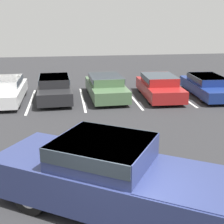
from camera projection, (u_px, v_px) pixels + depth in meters
name	position (u px, v px, depth m)	size (l,w,h in m)	color
stall_stripe_b	(31.00, 101.00, 16.71)	(0.12, 5.08, 0.01)	white
stall_stripe_c	(83.00, 99.00, 17.09)	(0.12, 5.08, 0.01)	white
stall_stripe_d	(132.00, 97.00, 17.48)	(0.12, 5.08, 0.01)	white
stall_stripe_e	(180.00, 95.00, 17.86)	(0.12, 5.08, 0.01)	white
pickup_truck	(115.00, 177.00, 7.10)	(6.00, 4.83, 1.75)	navy
parked_sedan_a	(5.00, 89.00, 16.41)	(1.86, 4.50, 1.26)	silver
parked_sedan_b	(55.00, 87.00, 16.91)	(1.90, 4.54, 1.25)	#232326
parked_sedan_c	(106.00, 86.00, 17.25)	(2.00, 4.61, 1.23)	#4C6B47
parked_sedan_d	(159.00, 86.00, 17.28)	(1.99, 4.44, 1.24)	maroon
parked_sedan_e	(207.00, 85.00, 17.70)	(2.00, 4.88, 1.14)	navy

